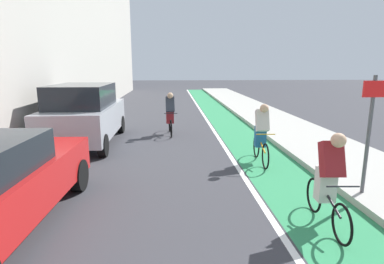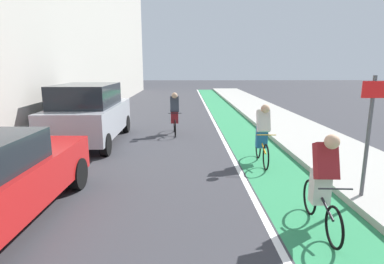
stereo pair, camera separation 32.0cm
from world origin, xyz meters
name	(u,v)px [view 1 (the left image)]	position (x,y,z in m)	size (l,w,h in m)	color
ground_plane	(165,136)	(0.00, 17.17, 0.00)	(93.15, 93.15, 0.00)	#38383D
bike_lane_paint	(231,125)	(2.85, 19.17, 0.00)	(1.60, 42.34, 0.00)	#2D8451
lane_divider_stripe	(210,125)	(1.95, 19.17, 0.00)	(0.12, 42.34, 0.00)	white
sidewalk_right	(278,123)	(4.99, 19.17, 0.07)	(2.67, 42.34, 0.14)	#A8A59E
parked_suv_silver	(85,114)	(-2.60, 16.17, 1.02)	(2.01, 4.43, 1.98)	#9EA0A8
cyclist_mid	(329,179)	(2.75, 10.32, 0.80)	(0.48, 1.67, 1.59)	black
cyclist_trailing	(261,132)	(2.64, 13.75, 0.85)	(0.48, 1.71, 1.61)	black
cyclist_far	(170,113)	(0.20, 17.47, 0.81)	(0.48, 1.70, 1.61)	black
street_sign_post	(370,124)	(3.96, 11.28, 1.50)	(0.44, 0.07, 2.26)	#4C4C51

